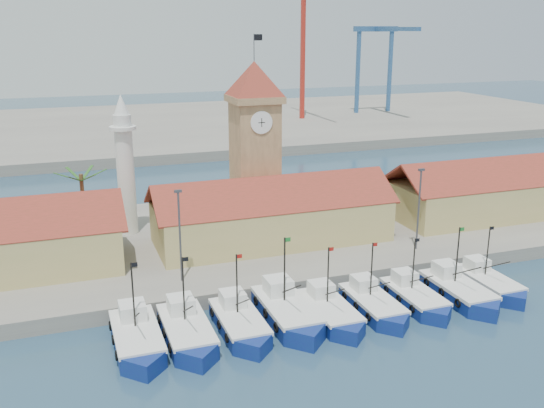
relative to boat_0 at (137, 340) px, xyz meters
name	(u,v)px	position (x,y,z in m)	size (l,w,h in m)	color
ground	(350,331)	(17.46, -3.05, -0.77)	(400.00, 400.00, 0.00)	navy
quay	(261,235)	(17.46, 20.95, -0.02)	(140.00, 32.00, 1.50)	gray
terminal	(151,127)	(17.46, 106.95, 0.23)	(240.00, 80.00, 2.00)	gray
boat_0	(137,340)	(0.00, 0.00, 0.00)	(3.62, 9.91, 7.50)	navy
boat_1	(187,333)	(4.03, -0.21, 0.00)	(3.63, 9.93, 7.51)	navy
boat_2	(240,325)	(8.56, -0.22, -0.03)	(3.46, 9.48, 7.17)	navy
boat_3	(288,314)	(13.05, 0.20, 0.05)	(3.85, 10.56, 7.99)	navy
boat_4	(331,313)	(16.70, -0.80, -0.05)	(3.37, 9.23, 6.98)	navy
boat_5	(374,306)	(21.02, -0.76, -0.07)	(3.31, 9.07, 6.86)	navy
boat_6	(416,299)	(25.42, -0.70, -0.08)	(3.25, 8.89, 6.73)	navy
boat_7	(460,293)	(30.02, -1.01, -0.01)	(3.56, 9.76, 7.38)	navy
boat_8	(490,284)	(34.03, -0.29, -0.07)	(3.27, 8.97, 6.78)	navy
hall_center	(272,219)	(17.46, 16.95, 3.21)	(27.04, 10.13, 7.61)	tan
hall_right	(503,194)	(49.46, 16.95, 3.21)	(31.20, 10.13, 7.61)	tan
clock_tower	(255,141)	(17.46, 22.94, 11.19)	(5.80, 5.80, 22.70)	tan
minaret	(125,165)	(2.46, 24.95, 8.95)	(3.00, 3.00, 16.30)	silver
palm_tree	(83,203)	(-2.54, 22.95, 5.47)	(5.60, 5.03, 8.39)	brown
lamp_posts	(303,218)	(17.96, 8.95, 5.70)	(80.70, 0.25, 9.03)	#3F3F44
crane_red_right	(305,30)	(56.02, 100.75, 23.58)	(1.00, 30.91, 40.53)	#B5261B
gantry	(381,46)	(79.46, 103.60, 19.27)	(13.00, 22.00, 23.20)	#2D588C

